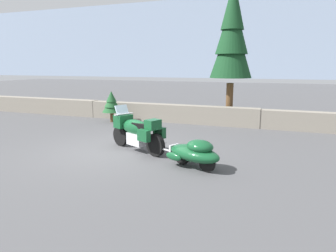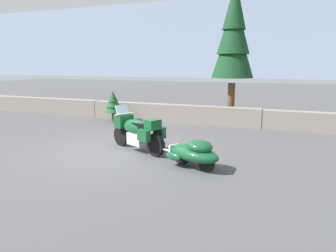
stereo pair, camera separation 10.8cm
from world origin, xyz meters
name	(u,v)px [view 2 (the right image)]	position (x,y,z in m)	size (l,w,h in m)	color
ground_plane	(113,150)	(0.00, 0.00, 0.00)	(80.00, 80.00, 0.00)	#4C4C4F
stone_guard_wall	(162,113)	(-0.47, 5.12, 0.40)	(24.00, 0.56, 0.83)	gray
distant_ridgeline	(273,48)	(0.00, 95.11, 8.00)	(240.00, 80.00, 16.00)	#8C9EB7
touring_motorcycle	(137,131)	(0.73, 0.23, 0.62)	(2.16, 1.30, 1.33)	black
car_shaped_trailer	(194,152)	(2.81, -0.73, 0.41)	(2.15, 1.26, 0.76)	black
pine_tree_tall	(234,34)	(2.56, 5.95, 3.87)	(1.84, 1.84, 6.18)	brown
pine_sapling_near	(113,103)	(-2.49, 4.16, 0.89)	(0.85, 0.85, 1.42)	brown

